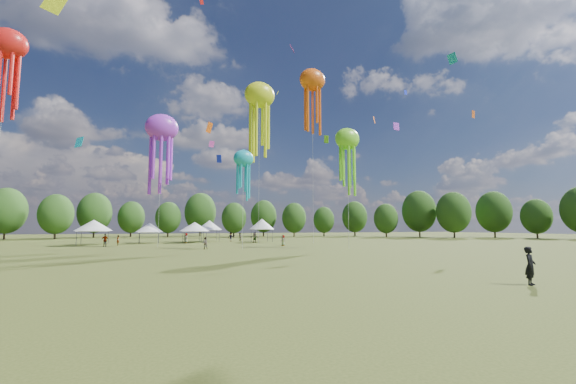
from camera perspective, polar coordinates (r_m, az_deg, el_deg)
name	(u,v)px	position (r m, az deg, el deg)	size (l,w,h in m)	color
ground	(347,288)	(17.75, 9.30, -14.78)	(300.00, 300.00, 0.00)	#384416
observer_main	(530,266)	(21.91, 33.93, -9.65)	(0.69, 0.45, 1.89)	black
spectator_near	(205,243)	(48.22, -12.98, -7.90)	(0.75, 0.58, 1.54)	gray
spectators_far	(219,238)	(66.59, -10.91, -7.14)	(26.29, 22.38, 1.89)	gray
festival_tents	(182,226)	(69.24, -16.41, -5.14)	(34.00, 12.25, 4.46)	#47474C
show_kites	(231,110)	(58.55, -8.97, 12.70)	(48.63, 19.57, 32.10)	#AB32E2
small_kites	(207,58)	(64.77, -12.62, 20.02)	(79.09, 57.25, 44.79)	#AB32E2
treeline	(179,209)	(77.99, -16.90, -2.60)	(201.57, 95.24, 13.43)	#38281C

